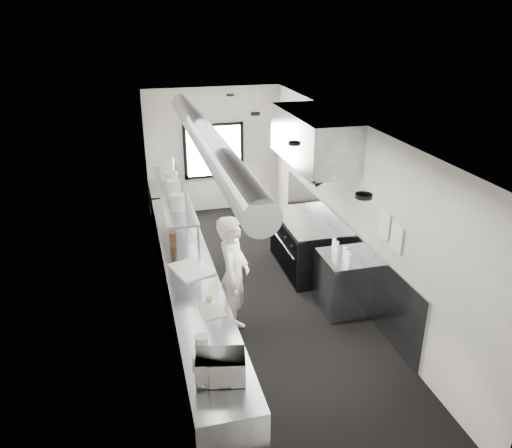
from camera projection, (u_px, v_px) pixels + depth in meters
floor at (259, 295)px, 8.31m from camera, size 3.00×8.00×0.01m
ceiling at (259, 125)px, 7.20m from camera, size 3.00×8.00×0.01m
wall_back at (214, 151)px, 11.32m from camera, size 3.00×0.02×2.80m
wall_front at (380, 393)px, 4.19m from camera, size 3.00×0.02×2.80m
wall_left at (160, 226)px, 7.41m from camera, size 0.02×8.00×2.80m
wall_right at (349, 207)px, 8.10m from camera, size 0.02×8.00×2.80m
wall_cladding at (337, 247)px, 8.70m from camera, size 0.03×5.50×1.10m
hvac_duct at (207, 139)px, 7.50m from camera, size 0.40×6.40×0.40m
service_window at (214, 151)px, 11.29m from camera, size 1.36×0.05×1.25m
exhaust_hood at (313, 138)px, 8.24m from camera, size 0.81×2.20×0.88m
prep_counter at (192, 296)px, 7.42m from camera, size 0.70×6.00×0.90m
pass_shelf at (174, 193)px, 8.32m from camera, size 0.45×3.00×0.68m
range at (305, 245)px, 8.98m from camera, size 0.88×1.60×0.94m
bottle_station at (342, 283)px, 7.77m from camera, size 0.65×0.80×0.90m
far_work_table at (168, 207)px, 10.72m from camera, size 0.70×1.20×0.90m
notice_sheet_a at (384, 225)px, 6.94m from camera, size 0.02×0.28×0.38m
notice_sheet_b at (396, 238)px, 6.65m from camera, size 0.02×0.28×0.38m
line_cook at (233, 277)px, 7.00m from camera, size 0.66×0.78×1.82m
microwave at (221, 367)px, 5.05m from camera, size 0.52×0.43×0.28m
deli_tub_a at (198, 360)px, 5.30m from camera, size 0.14×0.14×0.10m
deli_tub_b at (201, 340)px, 5.59m from camera, size 0.20×0.20×0.11m
newspaper at (212, 311)px, 6.23m from camera, size 0.32×0.39×0.01m
small_plate at (209, 303)px, 6.40m from camera, size 0.20×0.20×0.01m
pastry at (209, 299)px, 6.38m from camera, size 0.09×0.09×0.09m
cutting_board at (191, 269)px, 7.21m from camera, size 0.65×0.75×0.02m
knife_block at (172, 238)px, 7.93m from camera, size 0.10×0.21×0.23m
plate_stack_a at (178, 202)px, 7.49m from camera, size 0.28×0.28×0.25m
plate_stack_b at (174, 189)px, 7.98m from camera, size 0.25×0.25×0.28m
plate_stack_c at (171, 181)px, 8.34m from camera, size 0.23×0.23×0.30m
plate_stack_d at (167, 168)px, 8.82m from camera, size 0.33×0.33×0.39m
squeeze_bottle_a at (349, 260)px, 7.31m from camera, size 0.08×0.08×0.19m
squeeze_bottle_b at (347, 257)px, 7.37m from camera, size 0.08×0.08×0.20m
squeeze_bottle_c at (345, 252)px, 7.52m from camera, size 0.08×0.08×0.18m
squeeze_bottle_d at (337, 248)px, 7.66m from camera, size 0.08×0.08×0.19m
squeeze_bottle_e at (334, 244)px, 7.80m from camera, size 0.06×0.06×0.18m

